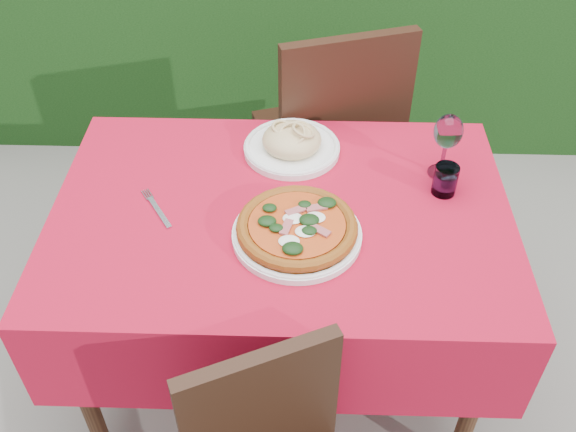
{
  "coord_description": "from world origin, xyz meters",
  "views": [
    {
      "loc": [
        0.06,
        -1.31,
        1.92
      ],
      "look_at": [
        0.02,
        -0.05,
        0.77
      ],
      "focal_mm": 40.0,
      "sensor_mm": 36.0,
      "label": 1
    }
  ],
  "objects_px": {
    "chair_far": "(333,133)",
    "wine_glass": "(448,134)",
    "pasta_plate": "(292,143)",
    "water_glass": "(445,181)",
    "pizza_plate": "(297,229)",
    "fork": "(159,212)"
  },
  "relations": [
    {
      "from": "chair_far",
      "to": "pizza_plate",
      "type": "height_order",
      "value": "chair_far"
    },
    {
      "from": "water_glass",
      "to": "wine_glass",
      "type": "distance_m",
      "value": 0.13
    },
    {
      "from": "pasta_plate",
      "to": "water_glass",
      "type": "height_order",
      "value": "water_glass"
    },
    {
      "from": "chair_far",
      "to": "pizza_plate",
      "type": "relative_size",
      "value": 2.97
    },
    {
      "from": "chair_far",
      "to": "wine_glass",
      "type": "relative_size",
      "value": 5.03
    },
    {
      "from": "chair_far",
      "to": "pizza_plate",
      "type": "distance_m",
      "value": 0.76
    },
    {
      "from": "pasta_plate",
      "to": "fork",
      "type": "xyz_separation_m",
      "value": [
        -0.35,
        -0.29,
        -0.03
      ]
    },
    {
      "from": "pizza_plate",
      "to": "pasta_plate",
      "type": "bearing_deg",
      "value": 93.53
    },
    {
      "from": "chair_far",
      "to": "water_glass",
      "type": "xyz_separation_m",
      "value": [
        0.29,
        -0.53,
        0.21
      ]
    },
    {
      "from": "water_glass",
      "to": "pasta_plate",
      "type": "bearing_deg",
      "value": 157.51
    },
    {
      "from": "fork",
      "to": "pasta_plate",
      "type": "bearing_deg",
      "value": 7.13
    },
    {
      "from": "pizza_plate",
      "to": "water_glass",
      "type": "distance_m",
      "value": 0.45
    },
    {
      "from": "pizza_plate",
      "to": "water_glass",
      "type": "xyz_separation_m",
      "value": [
        0.41,
        0.2,
        0.01
      ]
    },
    {
      "from": "pasta_plate",
      "to": "wine_glass",
      "type": "relative_size",
      "value": 1.46
    },
    {
      "from": "water_glass",
      "to": "fork",
      "type": "relative_size",
      "value": 0.46
    },
    {
      "from": "wine_glass",
      "to": "chair_far",
      "type": "bearing_deg",
      "value": 123.74
    },
    {
      "from": "pizza_plate",
      "to": "fork",
      "type": "bearing_deg",
      "value": 167.6
    },
    {
      "from": "pizza_plate",
      "to": "pasta_plate",
      "type": "distance_m",
      "value": 0.37
    },
    {
      "from": "chair_far",
      "to": "pasta_plate",
      "type": "xyz_separation_m",
      "value": [
        -0.14,
        -0.35,
        0.2
      ]
    },
    {
      "from": "chair_far",
      "to": "wine_glass",
      "type": "bearing_deg",
      "value": 105.92
    },
    {
      "from": "pasta_plate",
      "to": "wine_glass",
      "type": "bearing_deg",
      "value": -12.24
    },
    {
      "from": "pasta_plate",
      "to": "wine_glass",
      "type": "distance_m",
      "value": 0.46
    }
  ]
}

